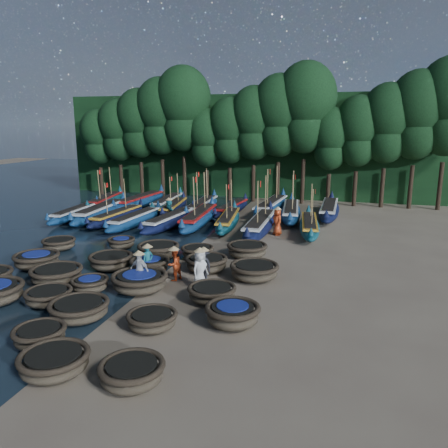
% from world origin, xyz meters
% --- Properties ---
extents(ground, '(120.00, 120.00, 0.00)m').
position_xyz_m(ground, '(0.00, 0.00, 0.00)').
color(ground, '#7F735C').
rests_on(ground, ground).
extents(foliage_wall, '(40.00, 3.00, 10.00)m').
position_xyz_m(foliage_wall, '(0.00, 23.50, 5.00)').
color(foliage_wall, black).
rests_on(foliage_wall, ground).
extents(coracle_2, '(1.81, 1.81, 0.67)m').
position_xyz_m(coracle_2, '(-1.10, -9.12, 0.38)').
color(coracle_2, '#4C412F').
rests_on(coracle_2, ground).
extents(coracle_3, '(2.21, 2.21, 0.70)m').
position_xyz_m(coracle_3, '(0.42, -10.43, 0.40)').
color(coracle_3, '#4C412F').
rests_on(coracle_3, ground).
extents(coracle_4, '(2.06, 2.06, 0.70)m').
position_xyz_m(coracle_4, '(2.87, -10.34, 0.40)').
color(coracle_4, '#4C412F').
rests_on(coracle_4, ground).
extents(coracle_6, '(1.92, 1.92, 0.66)m').
position_xyz_m(coracle_6, '(-3.00, -6.12, 0.38)').
color(coracle_6, '#4C412F').
rests_on(coracle_6, ground).
extents(coracle_7, '(2.63, 2.63, 0.74)m').
position_xyz_m(coracle_7, '(-0.99, -7.02, 0.42)').
color(coracle_7, '#4C412F').
rests_on(coracle_7, ground).
extents(coracle_8, '(2.04, 2.04, 0.64)m').
position_xyz_m(coracle_8, '(1.96, -7.01, 0.37)').
color(coracle_8, '#4C412F').
rests_on(coracle_8, ground).
extents(coracle_9, '(2.28, 2.28, 0.82)m').
position_xyz_m(coracle_9, '(4.68, -6.02, 0.47)').
color(coracle_9, '#4C412F').
rests_on(coracle_9, ground).
extents(coracle_11, '(2.85, 2.85, 0.78)m').
position_xyz_m(coracle_11, '(-4.18, -3.97, 0.45)').
color(coracle_11, '#4C412F').
rests_on(coracle_11, ground).
extents(coracle_12, '(1.80, 1.80, 0.65)m').
position_xyz_m(coracle_12, '(-2.14, -4.46, 0.37)').
color(coracle_12, '#4C412F').
rests_on(coracle_12, ground).
extents(coracle_13, '(3.05, 3.05, 0.82)m').
position_xyz_m(coracle_13, '(-0.07, -3.83, 0.48)').
color(coracle_13, '#4C412F').
rests_on(coracle_13, ground).
extents(coracle_14, '(2.47, 2.47, 0.69)m').
position_xyz_m(coracle_14, '(3.31, -4.07, 0.39)').
color(coracle_14, '#4C412F').
rests_on(coracle_14, ground).
extents(coracle_15, '(2.63, 2.63, 0.78)m').
position_xyz_m(coracle_15, '(-6.54, -2.31, 0.45)').
color(coracle_15, '#4C412F').
rests_on(coracle_15, ground).
extents(coracle_16, '(2.23, 2.23, 0.79)m').
position_xyz_m(coracle_16, '(-2.81, -1.47, 0.45)').
color(coracle_16, '#4C412F').
rests_on(coracle_16, ground).
extents(coracle_17, '(1.96, 1.96, 0.78)m').
position_xyz_m(coracle_17, '(-0.63, -1.58, 0.45)').
color(coracle_17, '#4C412F').
rests_on(coracle_17, ground).
extents(coracle_18, '(2.45, 2.45, 0.76)m').
position_xyz_m(coracle_18, '(1.94, -0.51, 0.44)').
color(coracle_18, '#4C412F').
rests_on(coracle_18, ground).
extents(coracle_19, '(2.87, 2.87, 0.79)m').
position_xyz_m(coracle_19, '(4.47, -1.06, 0.45)').
color(coracle_19, '#4C412F').
rests_on(coracle_19, ground).
extents(coracle_20, '(2.30, 2.30, 0.68)m').
position_xyz_m(coracle_20, '(-7.49, 0.84, 0.39)').
color(coracle_20, '#4C412F').
rests_on(coracle_20, ground).
extents(coracle_21, '(1.86, 1.86, 0.65)m').
position_xyz_m(coracle_21, '(-4.12, 2.05, 0.38)').
color(coracle_21, '#4C412F').
rests_on(coracle_21, ground).
extents(coracle_22, '(2.63, 2.63, 0.84)m').
position_xyz_m(coracle_22, '(-1.22, 0.82, 0.48)').
color(coracle_22, '#4C412F').
rests_on(coracle_22, ground).
extents(coracle_23, '(1.85, 1.85, 0.71)m').
position_xyz_m(coracle_23, '(0.84, 1.34, 0.40)').
color(coracle_23, '#4C412F').
rests_on(coracle_23, ground).
extents(coracle_24, '(2.43, 2.43, 0.78)m').
position_xyz_m(coracle_24, '(3.39, 2.31, 0.44)').
color(coracle_24, '#4C412F').
rests_on(coracle_24, ground).
extents(long_boat_0, '(1.76, 7.48, 1.32)m').
position_xyz_m(long_boat_0, '(-11.41, 8.33, 0.50)').
color(long_boat_0, navy).
rests_on(long_boat_0, ground).
extents(long_boat_1, '(2.09, 8.88, 1.57)m').
position_xyz_m(long_boat_1, '(-9.56, 8.89, 0.60)').
color(long_boat_1, navy).
rests_on(long_boat_1, ground).
extents(long_boat_2, '(1.78, 7.48, 3.19)m').
position_xyz_m(long_boat_2, '(-7.76, 8.17, 0.51)').
color(long_boat_2, '#0E1636').
rests_on(long_boat_2, ground).
extents(long_boat_3, '(1.81, 7.59, 1.34)m').
position_xyz_m(long_boat_3, '(-5.94, 7.47, 0.51)').
color(long_boat_3, navy).
rests_on(long_boat_3, ground).
extents(long_boat_4, '(2.25, 7.98, 1.41)m').
position_xyz_m(long_boat_4, '(-3.35, 7.72, 0.54)').
color(long_boat_4, '#0E1636').
rests_on(long_boat_4, ground).
extents(long_boat_5, '(2.10, 8.83, 3.76)m').
position_xyz_m(long_boat_5, '(-1.58, 8.84, 0.60)').
color(long_boat_5, navy).
rests_on(long_boat_5, ground).
extents(long_boat_6, '(2.25, 7.71, 3.30)m').
position_xyz_m(long_boat_6, '(0.58, 8.85, 0.52)').
color(long_boat_6, '#0F4855').
rests_on(long_boat_6, ground).
extents(long_boat_7, '(1.58, 8.88, 3.77)m').
position_xyz_m(long_boat_7, '(3.09, 7.76, 0.60)').
color(long_boat_7, '#0E1636').
rests_on(long_boat_7, ground).
extents(long_boat_8, '(2.05, 7.53, 3.21)m').
position_xyz_m(long_boat_8, '(6.25, 8.77, 0.51)').
color(long_boat_8, '#0F4855').
rests_on(long_boat_8, ground).
extents(long_boat_9, '(2.66, 8.00, 3.44)m').
position_xyz_m(long_boat_9, '(-11.84, 13.55, 0.55)').
color(long_boat_9, '#0F4855').
rests_on(long_boat_9, ground).
extents(long_boat_10, '(2.05, 8.71, 1.53)m').
position_xyz_m(long_boat_10, '(-8.82, 14.20, 0.58)').
color(long_boat_10, navy).
rests_on(long_boat_10, ground).
extents(long_boat_11, '(1.94, 7.96, 1.40)m').
position_xyz_m(long_boat_11, '(-6.31, 14.42, 0.53)').
color(long_boat_11, '#0F4855').
rests_on(long_boat_11, ground).
extents(long_boat_12, '(2.31, 7.49, 3.21)m').
position_xyz_m(long_boat_12, '(-4.97, 12.50, 0.51)').
color(long_boat_12, '#0E1636').
rests_on(long_boat_12, ground).
extents(long_boat_13, '(1.70, 8.42, 3.58)m').
position_xyz_m(long_boat_13, '(-2.82, 13.24, 0.57)').
color(long_boat_13, navy).
rests_on(long_boat_13, ground).
extents(long_boat_14, '(2.03, 7.34, 1.30)m').
position_xyz_m(long_boat_14, '(-0.34, 13.44, 0.49)').
color(long_boat_14, '#0E1636').
rests_on(long_boat_14, ground).
extents(long_boat_15, '(2.37, 8.96, 3.82)m').
position_xyz_m(long_boat_15, '(2.71, 14.52, 0.61)').
color(long_boat_15, navy).
rests_on(long_boat_15, ground).
extents(long_boat_16, '(2.32, 8.50, 3.63)m').
position_xyz_m(long_boat_16, '(4.52, 12.89, 0.58)').
color(long_boat_16, navy).
rests_on(long_boat_16, ground).
extents(long_boat_17, '(1.64, 8.75, 1.54)m').
position_xyz_m(long_boat_17, '(7.33, 14.39, 0.59)').
color(long_boat_17, '#0E1636').
rests_on(long_boat_17, ground).
extents(fisherman_0, '(0.87, 1.03, 2.01)m').
position_xyz_m(fisherman_0, '(2.36, -2.79, 0.95)').
color(fisherman_0, silver).
rests_on(fisherman_0, ground).
extents(fisherman_1, '(0.62, 0.67, 1.73)m').
position_xyz_m(fisherman_1, '(-0.56, -1.91, 0.88)').
color(fisherman_1, '#1B6671').
rests_on(fisherman_1, ground).
extents(fisherman_2, '(0.85, 0.94, 1.77)m').
position_xyz_m(fisherman_2, '(0.86, -2.08, 0.84)').
color(fisherman_2, '#C7411A').
rests_on(fisherman_2, ground).
extents(fisherman_3, '(1.12, 1.01, 1.70)m').
position_xyz_m(fisherman_3, '(2.16, -1.63, 0.80)').
color(fisherman_3, black).
rests_on(fisherman_3, ground).
extents(fisherman_4, '(1.01, 0.56, 1.83)m').
position_xyz_m(fisherman_4, '(-0.29, -3.37, 0.88)').
color(fisherman_4, silver).
rests_on(fisherman_4, ground).
extents(fisherman_5, '(1.23, 1.56, 1.86)m').
position_xyz_m(fisherman_5, '(-4.37, 10.05, 0.86)').
color(fisherman_5, '#1B6671').
rests_on(fisherman_5, ground).
extents(fisherman_6, '(0.98, 1.05, 2.00)m').
position_xyz_m(fisherman_6, '(4.24, 7.76, 0.95)').
color(fisherman_6, '#C7411A').
rests_on(fisherman_6, ground).
extents(tree_0, '(3.68, 3.68, 8.68)m').
position_xyz_m(tree_0, '(-16.00, 20.00, 5.97)').
color(tree_0, black).
rests_on(tree_0, ground).
extents(tree_1, '(4.09, 4.09, 9.65)m').
position_xyz_m(tree_1, '(-13.70, 20.00, 6.65)').
color(tree_1, black).
rests_on(tree_1, ground).
extents(tree_2, '(4.51, 4.51, 10.63)m').
position_xyz_m(tree_2, '(-11.40, 20.00, 7.32)').
color(tree_2, black).
rests_on(tree_2, ground).
extents(tree_3, '(4.92, 4.92, 11.60)m').
position_xyz_m(tree_3, '(-9.10, 20.00, 8.00)').
color(tree_3, black).
rests_on(tree_3, ground).
extents(tree_4, '(5.34, 5.34, 12.58)m').
position_xyz_m(tree_4, '(-6.80, 20.00, 8.67)').
color(tree_4, black).
rests_on(tree_4, ground).
extents(tree_5, '(3.68, 3.68, 8.68)m').
position_xyz_m(tree_5, '(-4.50, 20.00, 5.97)').
color(tree_5, black).
rests_on(tree_5, ground).
extents(tree_6, '(4.09, 4.09, 9.65)m').
position_xyz_m(tree_6, '(-2.20, 20.00, 6.65)').
color(tree_6, black).
rests_on(tree_6, ground).
extents(tree_7, '(4.51, 4.51, 10.63)m').
position_xyz_m(tree_7, '(0.10, 20.00, 7.32)').
color(tree_7, black).
rests_on(tree_7, ground).
extents(tree_8, '(4.92, 4.92, 11.60)m').
position_xyz_m(tree_8, '(2.40, 20.00, 8.00)').
color(tree_8, black).
rests_on(tree_8, ground).
extents(tree_9, '(5.34, 5.34, 12.58)m').
position_xyz_m(tree_9, '(4.70, 20.00, 8.67)').
color(tree_9, black).
rests_on(tree_9, ground).
extents(tree_10, '(3.68, 3.68, 8.68)m').
position_xyz_m(tree_10, '(7.00, 20.00, 5.97)').
color(tree_10, black).
rests_on(tree_10, ground).
extents(tree_11, '(4.09, 4.09, 9.65)m').
position_xyz_m(tree_11, '(9.30, 20.00, 6.65)').
color(tree_11, black).
rests_on(tree_11, ground).
extents(tree_12, '(4.51, 4.51, 10.63)m').
position_xyz_m(tree_12, '(11.60, 20.00, 7.32)').
color(tree_12, black).
rests_on(tree_12, ground).
extents(tree_13, '(4.92, 4.92, 11.60)m').
position_xyz_m(tree_13, '(13.90, 20.00, 8.00)').
color(tree_13, black).
rests_on(tree_13, ground).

